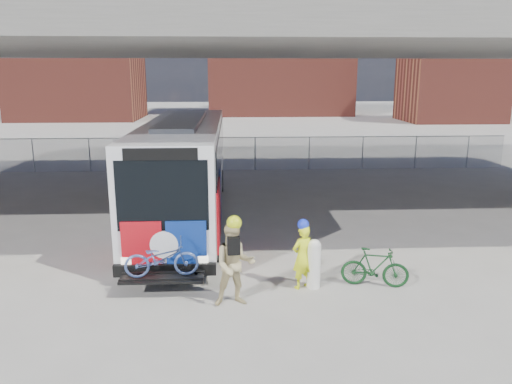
{
  "coord_description": "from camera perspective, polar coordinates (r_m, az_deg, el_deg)",
  "views": [
    {
      "loc": [
        -0.31,
        -15.19,
        5.23
      ],
      "look_at": [
        0.45,
        0.02,
        1.6
      ],
      "focal_mm": 35.0,
      "sensor_mm": 36.0,
      "label": 1
    }
  ],
  "objects": [
    {
      "name": "chainlink_fence",
      "position": [
        27.45,
        -2.19,
        5.43
      ],
      "size": [
        30.0,
        0.06,
        30.0
      ],
      "color": "gray",
      "rests_on": "ground"
    },
    {
      "name": "ground",
      "position": [
        16.06,
        -1.61,
        -5.6
      ],
      "size": [
        160.0,
        160.0,
        0.0
      ],
      "primitive_type": "plane",
      "color": "#9E9991",
      "rests_on": "ground"
    },
    {
      "name": "overpass",
      "position": [
        19.23,
        -2.02,
        17.32
      ],
      "size": [
        40.0,
        16.0,
        7.95
      ],
      "color": "#605E59",
      "rests_on": "ground"
    },
    {
      "name": "smokestack",
      "position": [
        72.0,
        9.13,
        19.05
      ],
      "size": [
        2.2,
        2.2,
        25.0
      ],
      "primitive_type": "cylinder",
      "color": "brown",
      "rests_on": "ground"
    },
    {
      "name": "bike_parked",
      "position": [
        12.96,
        13.43,
        -8.37
      ],
      "size": [
        1.74,
        0.86,
        1.01
      ],
      "primitive_type": "imported",
      "rotation": [
        0.0,
        0.0,
        1.33
      ],
      "color": "#133E1B",
      "rests_on": "ground"
    },
    {
      "name": "cyclist_tan",
      "position": [
        11.48,
        -2.46,
        -8.16
      ],
      "size": [
        1.03,
        0.84,
        2.15
      ],
      "rotation": [
        0.0,
        0.0,
        0.11
      ],
      "color": "#CAB782",
      "rests_on": "ground"
    },
    {
      "name": "bollard",
      "position": [
        12.56,
        6.64,
        -7.94
      ],
      "size": [
        0.33,
        0.33,
        1.26
      ],
      "color": "silver",
      "rests_on": "ground"
    },
    {
      "name": "cyclist_hivis",
      "position": [
        12.45,
        5.34,
        -7.19
      ],
      "size": [
        0.71,
        0.63,
        1.79
      ],
      "rotation": [
        0.0,
        0.0,
        3.65
      ],
      "color": "#EDFE1A",
      "rests_on": "ground"
    },
    {
      "name": "brick_buildings",
      "position": [
        63.43,
        -1.5,
        13.58
      ],
      "size": [
        54.0,
        22.0,
        12.0
      ],
      "color": "brown",
      "rests_on": "ground"
    },
    {
      "name": "bus",
      "position": [
        18.2,
        -8.16,
        3.4
      ],
      "size": [
        2.67,
        12.95,
        3.69
      ],
      "color": "silver",
      "rests_on": "ground"
    }
  ]
}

